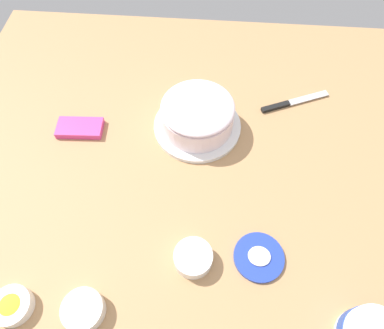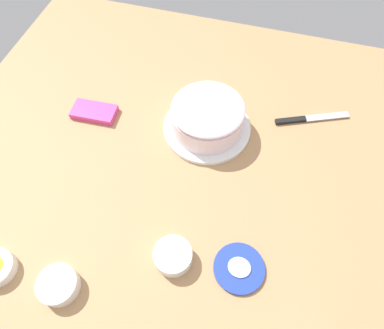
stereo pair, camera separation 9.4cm
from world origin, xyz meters
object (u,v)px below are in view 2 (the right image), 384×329
object	(u,v)px
spreading_knife	(306,119)
candy_box_lower	(94,112)
frosted_cake	(208,118)
sprinkle_bowl_orange	(58,285)
frosting_tub_lid	(239,268)
sprinkle_bowl_blue	(173,256)

from	to	relation	value
spreading_knife	candy_box_lower	size ratio (longest dim) A/B	1.63
frosted_cake	spreading_knife	bearing A→B (deg)	21.98
spreading_knife	sprinkle_bowl_orange	xyz separation A→B (m)	(-0.51, -0.66, 0.01)
frosting_tub_lid	sprinkle_bowl_orange	distance (m)	0.43
frosting_tub_lid	sprinkle_bowl_blue	xyz separation A→B (m)	(-0.16, -0.02, 0.02)
frosting_tub_lid	sprinkle_bowl_orange	xyz separation A→B (m)	(-0.40, -0.16, 0.01)
frosted_cake	sprinkle_bowl_orange	world-z (taller)	frosted_cake
sprinkle_bowl_orange	sprinkle_bowl_blue	bearing A→B (deg)	29.93
frosting_tub_lid	sprinkle_bowl_orange	bearing A→B (deg)	-158.64
frosted_cake	sprinkle_bowl_blue	world-z (taller)	frosted_cake
candy_box_lower	frosted_cake	bearing A→B (deg)	3.28
frosting_tub_lid	spreading_knife	xyz separation A→B (m)	(0.11, 0.51, -0.00)
spreading_knife	candy_box_lower	xyz separation A→B (m)	(-0.65, -0.16, 0.00)
frosting_tub_lid	spreading_knife	world-z (taller)	frosting_tub_lid
sprinkle_bowl_orange	candy_box_lower	xyz separation A→B (m)	(-0.14, 0.51, -0.01)
frosted_cake	frosting_tub_lid	size ratio (longest dim) A/B	2.13
sprinkle_bowl_blue	candy_box_lower	xyz separation A→B (m)	(-0.38, 0.37, -0.01)
spreading_knife	candy_box_lower	bearing A→B (deg)	-166.48
sprinkle_bowl_blue	sprinkle_bowl_orange	distance (m)	0.27
sprinkle_bowl_blue	candy_box_lower	distance (m)	0.53
frosting_tub_lid	sprinkle_bowl_blue	bearing A→B (deg)	-173.12
frosted_cake	candy_box_lower	world-z (taller)	frosted_cake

